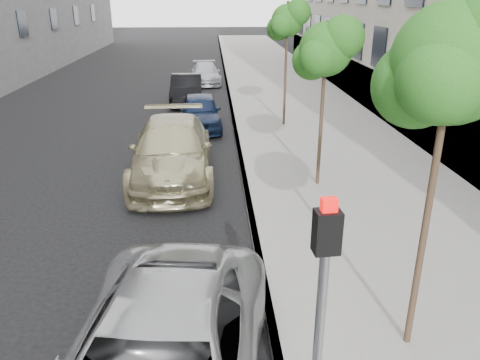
{
  "coord_description": "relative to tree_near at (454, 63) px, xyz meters",
  "views": [
    {
      "loc": [
        0.29,
        -4.12,
        5.1
      ],
      "look_at": [
        0.83,
        4.94,
        1.5
      ],
      "focal_mm": 35.0,
      "sensor_mm": 36.0,
      "label": 1
    }
  ],
  "objects": [
    {
      "name": "sidewalk",
      "position": [
        1.07,
        22.5,
        -4.26
      ],
      "size": [
        6.4,
        72.0,
        0.14
      ],
      "primitive_type": "cube",
      "color": "gray",
      "rests_on": "ground"
    },
    {
      "name": "sedan_black",
      "position": [
        -4.22,
        17.87,
        -3.63
      ],
      "size": [
        1.54,
        4.29,
        1.41
      ],
      "primitive_type": "imported",
      "rotation": [
        0.0,
        0.0,
        0.01
      ],
      "color": "black",
      "rests_on": "ground"
    },
    {
      "name": "suv",
      "position": [
        -4.18,
        7.64,
        -3.5
      ],
      "size": [
        2.53,
        5.8,
        1.66
      ],
      "primitive_type": "imported",
      "rotation": [
        0.0,
        0.0,
        0.04
      ],
      "color": "tan",
      "rests_on": "ground"
    },
    {
      "name": "signal_pole",
      "position": [
        -1.93,
        -1.92,
        -2.14
      ],
      "size": [
        0.25,
        0.2,
        3.29
      ],
      "rotation": [
        0.0,
        0.0,
        0.08
      ],
      "color": "#939699",
      "rests_on": "sidewalk"
    },
    {
      "name": "sedan_rear",
      "position": [
        -3.33,
        23.53,
        -3.72
      ],
      "size": [
        1.95,
        4.28,
        1.22
      ],
      "primitive_type": "imported",
      "rotation": [
        0.0,
        0.0,
        0.06
      ],
      "color": "#A9ABB1",
      "rests_on": "ground"
    },
    {
      "name": "tree_mid",
      "position": [
        -0.0,
        6.5,
        -0.52
      ],
      "size": [
        1.71,
        1.51,
        4.52
      ],
      "color": "#38281C",
      "rests_on": "sidewalk"
    },
    {
      "name": "sedan_blue",
      "position": [
        -3.45,
        13.12,
        -3.64
      ],
      "size": [
        1.82,
        4.11,
        1.37
      ],
      "primitive_type": "imported",
      "rotation": [
        0.0,
        0.0,
        0.05
      ],
      "color": "#101B35",
      "rests_on": "ground"
    },
    {
      "name": "curb",
      "position": [
        -2.05,
        22.5,
        -4.26
      ],
      "size": [
        0.15,
        72.0,
        0.14
      ],
      "primitive_type": "cube",
      "color": "#9E9B93",
      "rests_on": "ground"
    },
    {
      "name": "tree_far",
      "position": [
        -0.0,
        13.0,
        -0.15
      ],
      "size": [
        1.6,
        1.4,
        4.84
      ],
      "color": "#38281C",
      "rests_on": "sidewalk"
    },
    {
      "name": "tree_near",
      "position": [
        0.0,
        0.0,
        0.0
      ],
      "size": [
        1.82,
        1.62,
        5.09
      ],
      "color": "#38281C",
      "rests_on": "sidewalk"
    }
  ]
}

